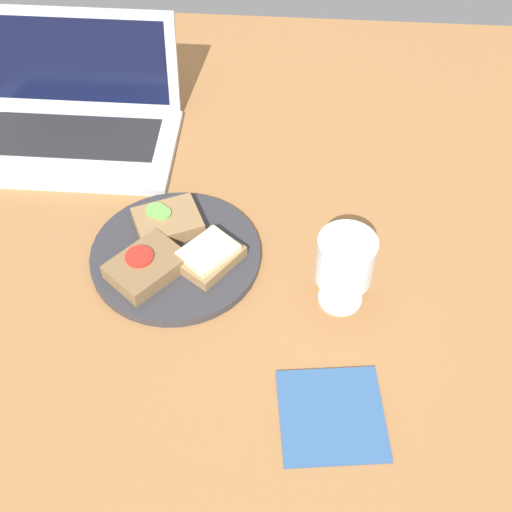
{
  "coord_description": "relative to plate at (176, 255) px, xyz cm",
  "views": [
    {
      "loc": [
        9.87,
        -67.17,
        84.73
      ],
      "look_at": [
        5.08,
        -1.52,
        8.0
      ],
      "focal_mm": 50.0,
      "sensor_mm": 36.0,
      "label": 1
    }
  ],
  "objects": [
    {
      "name": "sandwich_with_cheese",
      "position": [
        5.28,
        -0.96,
        2.0
      ],
      "size": [
        11.01,
        11.47,
        2.79
      ],
      "color": "#937047",
      "rests_on": "plate"
    },
    {
      "name": "napkin",
      "position": [
        23.5,
        -24.65,
        -0.5
      ],
      "size": [
        14.84,
        15.05,
        0.4
      ],
      "primitive_type": "cube",
      "rotation": [
        0.0,
        0.0,
        0.13
      ],
      "color": "#33598C",
      "rests_on": "wooden_table"
    },
    {
      "name": "wooden_table",
      "position": [
        7.22,
        -1.44,
        -2.2
      ],
      "size": [
        140.0,
        140.0,
        3.0
      ],
      "primitive_type": "cube",
      "color": "#9E6B3D",
      "rests_on": "ground"
    },
    {
      "name": "plate",
      "position": [
        0.0,
        0.0,
        0.0
      ],
      "size": [
        25.54,
        25.54,
        1.41
      ],
      "primitive_type": "cylinder",
      "color": "#333338",
      "rests_on": "wooden_table"
    },
    {
      "name": "sandwich_with_cucumber",
      "position": [
        -1.86,
        5.08,
        1.88
      ],
      "size": [
        11.97,
        10.98,
        2.66
      ],
      "color": "#937047",
      "rests_on": "plate"
    },
    {
      "name": "wine_glass",
      "position": [
        24.61,
        -5.91,
        7.38
      ],
      "size": [
        8.05,
        8.05,
        12.39
      ],
      "color": "white",
      "rests_on": "wooden_table"
    },
    {
      "name": "sandwich_with_tomato",
      "position": [
        -3.51,
        -4.07,
        2.02
      ],
      "size": [
        12.72,
        13.06,
        3.01
      ],
      "color": "brown",
      "rests_on": "plate"
    },
    {
      "name": "laptop",
      "position": [
        -21.6,
        27.28,
        3.44
      ],
      "size": [
        35.93,
        23.64,
        19.6
      ],
      "color": "silver",
      "rests_on": "wooden_table"
    }
  ]
}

